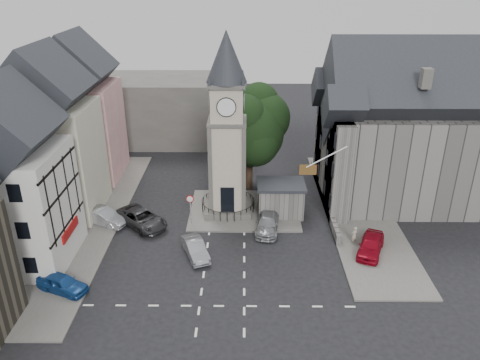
{
  "coord_description": "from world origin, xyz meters",
  "views": [
    {
      "loc": [
        1.43,
        -30.47,
        20.75
      ],
      "look_at": [
        1.13,
        5.0,
        4.51
      ],
      "focal_mm": 35.0,
      "sensor_mm": 36.0,
      "label": 1
    }
  ],
  "objects_px": {
    "pedestrian": "(354,235)",
    "stone_shelter": "(281,198)",
    "clock_tower": "(227,127)",
    "car_west_blue": "(62,284)",
    "car_east_red": "(371,245)"
  },
  "relations": [
    {
      "from": "car_east_red",
      "to": "pedestrian",
      "type": "xyz_separation_m",
      "value": [
        -1.03,
        1.35,
        0.06
      ]
    },
    {
      "from": "car_west_blue",
      "to": "pedestrian",
      "type": "distance_m",
      "value": 22.57
    },
    {
      "from": "stone_shelter",
      "to": "car_east_red",
      "type": "relative_size",
      "value": 1.01
    },
    {
      "from": "pedestrian",
      "to": "clock_tower",
      "type": "bearing_deg",
      "value": -58.58
    },
    {
      "from": "clock_tower",
      "to": "pedestrian",
      "type": "bearing_deg",
      "value": -28.33
    },
    {
      "from": "car_west_blue",
      "to": "car_east_red",
      "type": "distance_m",
      "value": 23.23
    },
    {
      "from": "clock_tower",
      "to": "pedestrian",
      "type": "height_order",
      "value": "clock_tower"
    },
    {
      "from": "stone_shelter",
      "to": "pedestrian",
      "type": "height_order",
      "value": "stone_shelter"
    },
    {
      "from": "clock_tower",
      "to": "car_west_blue",
      "type": "relative_size",
      "value": 4.3
    },
    {
      "from": "pedestrian",
      "to": "stone_shelter",
      "type": "bearing_deg",
      "value": -72.52
    },
    {
      "from": "stone_shelter",
      "to": "pedestrian",
      "type": "xyz_separation_m",
      "value": [
        5.67,
        -5.15,
        -0.76
      ]
    },
    {
      "from": "stone_shelter",
      "to": "pedestrian",
      "type": "relative_size",
      "value": 2.71
    },
    {
      "from": "pedestrian",
      "to": "car_west_blue",
      "type": "bearing_deg",
      "value": -13.91
    },
    {
      "from": "clock_tower",
      "to": "stone_shelter",
      "type": "distance_m",
      "value": 8.15
    },
    {
      "from": "car_east_red",
      "to": "car_west_blue",
      "type": "bearing_deg",
      "value": -144.74
    }
  ]
}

